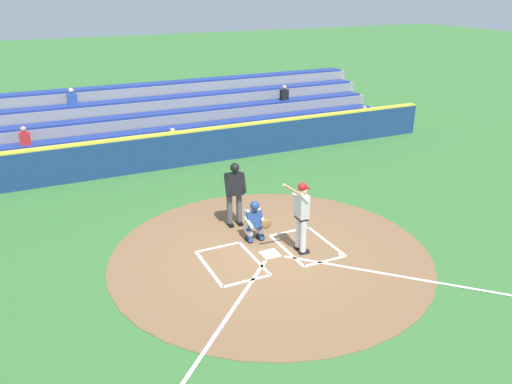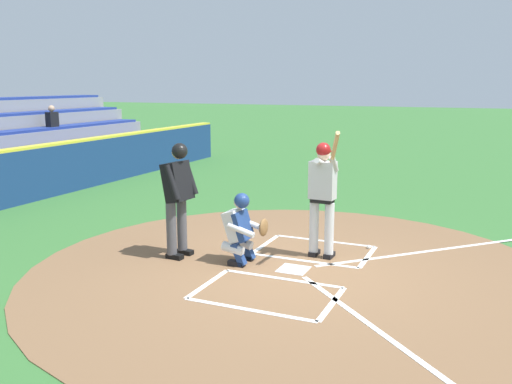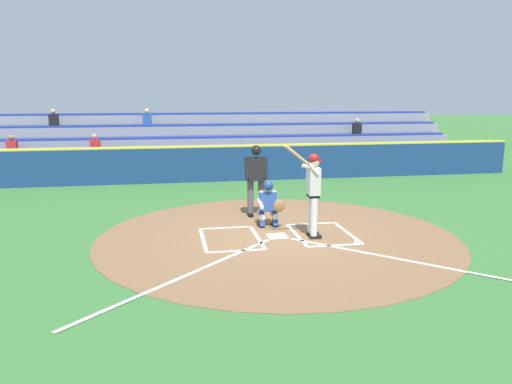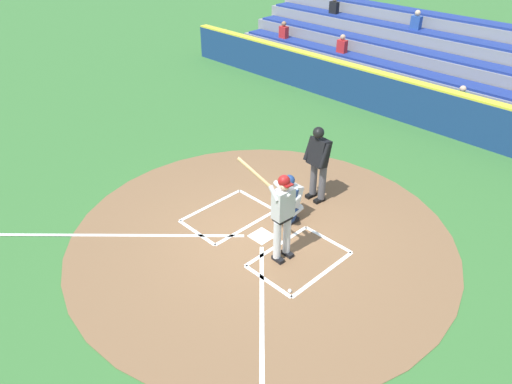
{
  "view_description": "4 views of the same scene",
  "coord_description": "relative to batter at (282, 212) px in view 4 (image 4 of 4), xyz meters",
  "views": [
    {
      "loc": [
        5.2,
        10.11,
        6.31
      ],
      "look_at": [
        -0.12,
        -1.09,
        1.27
      ],
      "focal_mm": 36.1,
      "sensor_mm": 36.0,
      "label": 1
    },
    {
      "loc": [
        7.49,
        2.65,
        2.78
      ],
      "look_at": [
        0.28,
        -0.49,
        1.22
      ],
      "focal_mm": 38.55,
      "sensor_mm": 36.0,
      "label": 2
    },
    {
      "loc": [
        2.37,
        10.41,
        3.12
      ],
      "look_at": [
        0.48,
        -0.03,
        1.03
      ],
      "focal_mm": 34.76,
      "sensor_mm": 36.0,
      "label": 3
    },
    {
      "loc": [
        -5.71,
        5.78,
        6.18
      ],
      "look_at": [
        0.08,
        0.09,
        1.11
      ],
      "focal_mm": 33.98,
      "sensor_mm": 36.0,
      "label": 4
    }
  ],
  "objects": [
    {
      "name": "ground_plane",
      "position": [
        0.74,
        -0.21,
        -1.1
      ],
      "size": [
        120.0,
        120.0,
        0.0
      ],
      "primitive_type": "plane",
      "color": "#387033"
    },
    {
      "name": "dirt_circle",
      "position": [
        0.74,
        -0.21,
        -1.09
      ],
      "size": [
        8.0,
        8.0,
        0.01
      ],
      "primitive_type": "cylinder",
      "color": "brown",
      "rests_on": "ground"
    },
    {
      "name": "home_plate_and_chalk",
      "position": [
        0.74,
        0.67,
        -1.08
      ],
      "size": [
        7.93,
        4.91,
        0.01
      ],
      "color": "white",
      "rests_on": "dirt_circle"
    },
    {
      "name": "batter",
      "position": [
        0.0,
        0.0,
        0.0
      ],
      "size": [
        0.96,
        0.67,
        2.13
      ],
      "color": "silver",
      "rests_on": "ground"
    },
    {
      "name": "catcher",
      "position": [
        0.76,
        -1.07,
        -0.51
      ],
      "size": [
        0.59,
        0.61,
        1.13
      ],
      "color": "black",
      "rests_on": "ground"
    },
    {
      "name": "plate_umpire",
      "position": [
        0.88,
        -2.13,
        -0.02
      ],
      "size": [
        0.6,
        0.45,
        1.86
      ],
      "color": "#4C4C51",
      "rests_on": "ground"
    },
    {
      "name": "baseball",
      "position": [
        -0.79,
        0.6,
        -1.06
      ],
      "size": [
        0.07,
        0.07,
        0.07
      ],
      "primitive_type": "sphere",
      "color": "white",
      "rests_on": "ground"
    },
    {
      "name": "backstop_wall",
      "position": [
        0.74,
        -7.71,
        -0.45
      ],
      "size": [
        22.0,
        0.36,
        1.31
      ],
      "color": "navy",
      "rests_on": "ground"
    },
    {
      "name": "bleacher_stand",
      "position": [
        0.74,
        -10.97,
        -0.25
      ],
      "size": [
        20.0,
        4.25,
        2.55
      ],
      "color": "gray",
      "rests_on": "ground"
    }
  ]
}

